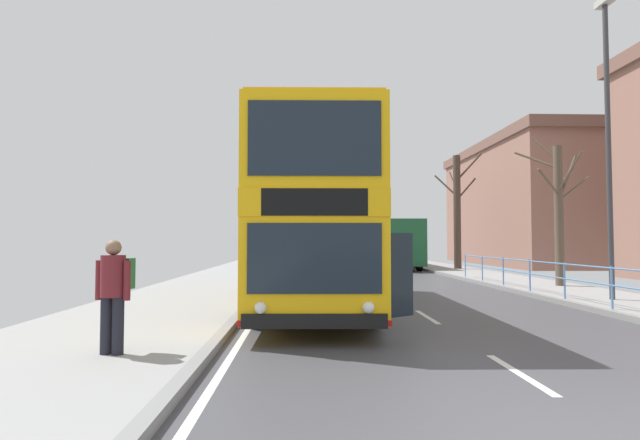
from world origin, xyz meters
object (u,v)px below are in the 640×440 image
at_px(background_bus_far_lane, 389,243).
at_px(street_lamp_far_side, 608,125).
at_px(double_decker_bus_main, 314,221).
at_px(bare_tree_far_01, 457,209).
at_px(bare_tree_far_00, 559,211).
at_px(background_building_00, 533,203).
at_px(pedestrian_with_backpack, 114,287).

bearing_deg(background_bus_far_lane, street_lamp_far_side, -81.53).
xyz_separation_m(double_decker_bus_main, street_lamp_far_side, (8.23, 0.19, 2.72)).
bearing_deg(bare_tree_far_01, bare_tree_far_00, -88.76).
bearing_deg(street_lamp_far_side, bare_tree_far_00, 79.54).
distance_m(double_decker_bus_main, background_building_00, 29.16).
distance_m(double_decker_bus_main, pedestrian_with_backpack, 6.73).
bearing_deg(pedestrian_with_backpack, background_bus_far_lane, 71.51).
relative_size(street_lamp_far_side, background_building_00, 0.49).
bearing_deg(bare_tree_far_00, street_lamp_far_side, -100.46).
height_order(bare_tree_far_00, background_building_00, background_building_00).
height_order(double_decker_bus_main, background_bus_far_lane, double_decker_bus_main).
distance_m(pedestrian_with_backpack, street_lamp_far_side, 13.37).
bearing_deg(pedestrian_with_backpack, bare_tree_far_00, 40.49).
xyz_separation_m(pedestrian_with_backpack, bare_tree_far_00, (12.00, 10.25, 1.77)).
xyz_separation_m(street_lamp_far_side, background_building_00, (9.00, 23.22, -0.39)).
xyz_separation_m(background_bus_far_lane, street_lamp_far_side, (2.83, -19.03, 3.35)).
xyz_separation_m(double_decker_bus_main, bare_tree_far_00, (9.00, 4.35, 0.58)).
height_order(street_lamp_far_side, background_building_00, background_building_00).
relative_size(pedestrian_with_backpack, bare_tree_far_01, 0.24).
xyz_separation_m(pedestrian_with_backpack, bare_tree_far_01, (11.77, 21.17, 2.56)).
xyz_separation_m(pedestrian_with_backpack, background_building_00, (20.24, 29.31, 3.53)).
distance_m(street_lamp_far_side, bare_tree_far_00, 4.74).
bearing_deg(background_bus_far_lane, pedestrian_with_backpack, -108.49).
xyz_separation_m(bare_tree_far_00, background_building_00, (8.23, 19.06, 1.76)).
height_order(pedestrian_with_backpack, bare_tree_far_01, bare_tree_far_01).
bearing_deg(double_decker_bus_main, bare_tree_far_01, 60.16).
height_order(pedestrian_with_backpack, street_lamp_far_side, street_lamp_far_side).
relative_size(double_decker_bus_main, pedestrian_with_backpack, 6.35).
xyz_separation_m(background_bus_far_lane, bare_tree_far_00, (3.60, -14.88, 1.21)).
distance_m(background_bus_far_lane, bare_tree_far_01, 5.57).
height_order(bare_tree_far_01, background_building_00, background_building_00).
bearing_deg(bare_tree_far_01, double_decker_bus_main, -119.84).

